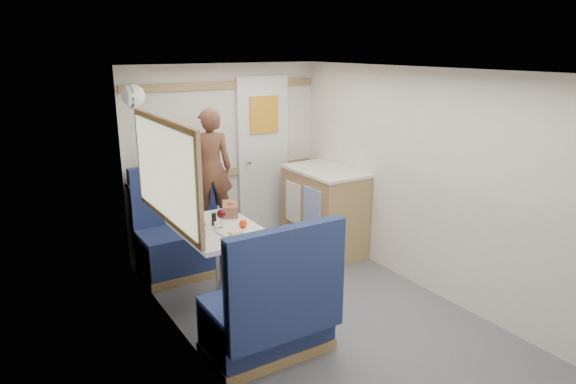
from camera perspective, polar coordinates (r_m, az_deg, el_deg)
floor at (r=4.15m, az=7.22°, el=-15.73°), size 4.50×4.50×0.00m
ceiling at (r=3.54m, az=8.37°, el=13.01°), size 4.50×4.50×0.00m
wall_back at (r=5.58m, az=-6.97°, el=3.72°), size 2.20×0.02×2.00m
wall_left at (r=3.18m, az=-7.89°, el=-5.81°), size 0.02×4.50×2.00m
wall_right at (r=4.48m, az=18.74°, el=-0.07°), size 0.02×4.50×2.00m
oak_trim_low at (r=5.60m, az=-6.84°, el=2.18°), size 2.15×0.02×0.08m
oak_trim_high at (r=5.46m, az=-7.16°, el=11.71°), size 2.15×0.02×0.08m
side_window at (r=4.01m, az=-13.59°, el=2.21°), size 0.04×1.30×0.72m
rear_door at (r=5.76m, az=-2.76°, el=3.91°), size 0.62×0.12×1.86m
dinette_table at (r=4.36m, az=-7.62°, el=-5.80°), size 0.62×0.92×0.72m
bench_far at (r=5.21m, az=-11.44°, el=-5.45°), size 0.90×0.59×1.05m
bench_near at (r=3.78m, az=-1.91°, el=-13.77°), size 0.90×0.59×1.05m
ledge at (r=5.26m, az=-12.76°, el=1.34°), size 0.90×0.14×0.04m
dome_light at (r=4.75m, az=-16.82°, el=10.19°), size 0.20×0.20×0.20m
galley_counter at (r=5.53m, az=4.01°, el=-2.04°), size 0.57×0.92×0.92m
person at (r=5.01m, az=-8.62°, el=2.62°), size 0.49×0.39×1.16m
duffel_bag at (r=5.26m, az=-11.87°, el=2.98°), size 0.55×0.36×0.24m
tray at (r=4.14m, az=-5.71°, el=-4.55°), size 0.28×0.34×0.02m
orange_fruit at (r=4.21m, az=-5.01°, el=-3.52°), size 0.07×0.07×0.07m
cheese_block at (r=4.05m, az=-5.82°, el=-4.58°), size 0.10×0.07×0.04m
wine_glass at (r=4.23m, az=-7.40°, el=-2.50°), size 0.08×0.08×0.17m
tumbler_left at (r=4.08m, az=-9.58°, el=-4.29°), size 0.07×0.07×0.11m
tumbler_mid at (r=4.53m, az=-10.78°, el=-2.37°), size 0.06×0.06×0.10m
beer_glass at (r=4.57m, az=-6.33°, el=-1.93°), size 0.07×0.07×0.11m
pepper_grinder at (r=4.34m, az=-8.24°, el=-3.01°), size 0.04×0.04×0.11m
salt_grinder at (r=4.19m, az=-7.98°, el=-3.88°), size 0.03×0.03×0.08m
bread_loaf at (r=4.59m, az=-6.43°, el=-1.90°), size 0.23×0.28×0.10m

